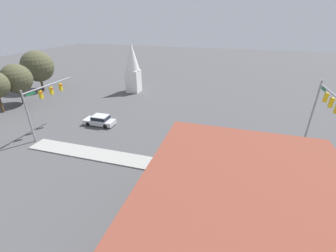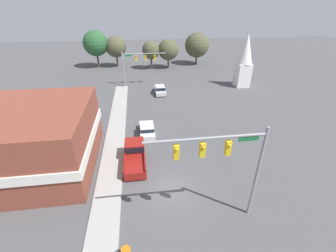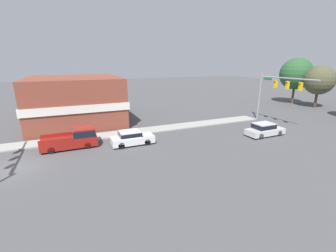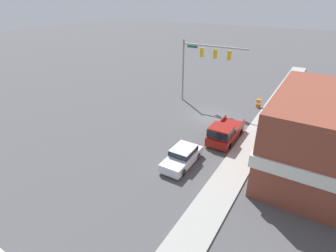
# 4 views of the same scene
# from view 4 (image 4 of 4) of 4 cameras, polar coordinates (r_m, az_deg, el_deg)

# --- Properties ---
(ground_plane) EXTENTS (200.00, 200.00, 0.00)m
(ground_plane) POSITION_cam_4_polar(r_m,az_deg,el_deg) (31.06, 9.38, 1.97)
(ground_plane) COLOR #4C4C4F
(sidewalk_curb) EXTENTS (2.40, 60.00, 0.14)m
(sidewalk_curb) POSITION_cam_4_polar(r_m,az_deg,el_deg) (29.66, 19.56, -0.40)
(sidewalk_curb) COLOR #9E9E99
(sidewalk_curb) RESTS_ON ground
(near_signal_assembly) EXTENTS (8.21, 0.49, 7.89)m
(near_signal_assembly) POSITION_cam_4_polar(r_m,az_deg,el_deg) (33.28, 7.58, 14.43)
(near_signal_assembly) COLOR gray
(near_signal_assembly) RESTS_ON ground
(car_lead) EXTENTS (1.82, 4.39, 1.50)m
(car_lead) POSITION_cam_4_polar(r_m,az_deg,el_deg) (22.00, 3.16, -6.53)
(car_lead) COLOR black
(car_lead) RESTS_ON ground
(pickup_truck_parked) EXTENTS (2.12, 5.27, 1.96)m
(pickup_truck_parked) POSITION_cam_4_polar(r_m,az_deg,el_deg) (25.72, 12.11, -1.41)
(pickup_truck_parked) COLOR black
(pickup_truck_parked) RESTS_ON ground
(construction_barrel) EXTENTS (0.62, 0.62, 1.06)m
(construction_barrel) POSITION_cam_4_polar(r_m,az_deg,el_deg) (35.05, 19.10, 4.70)
(construction_barrel) COLOR orange
(construction_barrel) RESTS_ON ground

